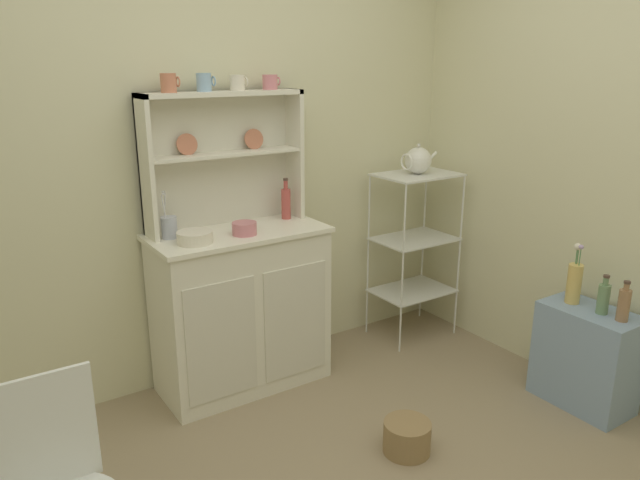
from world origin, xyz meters
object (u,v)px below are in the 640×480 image
(hutch_cabinet, at_px, (241,308))
(bowl_mixing_large, at_px, (195,237))
(bakers_rack, at_px, (415,234))
(side_shelf_blue, at_px, (586,357))
(porcelain_teapot, at_px, (418,160))
(utensil_jar, at_px, (169,227))
(floor_basket, at_px, (407,437))
(vinegar_bottle, at_px, (624,304))
(hutch_shelf_unit, at_px, (221,149))
(cup_terracotta_0, at_px, (169,83))
(oil_bottle, at_px, (603,298))
(flower_vase, at_px, (574,281))
(jam_bottle, at_px, (286,202))

(hutch_cabinet, relative_size, bowl_mixing_large, 5.30)
(hutch_cabinet, bearing_deg, bakers_rack, -1.44)
(side_shelf_blue, bearing_deg, porcelain_teapot, 98.86)
(utensil_jar, bearing_deg, floor_basket, -56.96)
(floor_basket, distance_m, vinegar_bottle, 1.23)
(bowl_mixing_large, height_order, porcelain_teapot, porcelain_teapot)
(hutch_shelf_unit, relative_size, porcelain_teapot, 3.39)
(utensil_jar, bearing_deg, cup_terracotta_0, 33.47)
(hutch_shelf_unit, height_order, oil_bottle, hutch_shelf_unit)
(bakers_rack, bearing_deg, cup_terracotta_0, 174.16)
(flower_vase, bearing_deg, hutch_cabinet, 142.87)
(hutch_shelf_unit, relative_size, jam_bottle, 3.75)
(floor_basket, relative_size, vinegar_bottle, 1.08)
(side_shelf_blue, xyz_separation_m, flower_vase, (0.00, 0.12, 0.39))
(bakers_rack, height_order, side_shelf_blue, bakers_rack)
(bowl_mixing_large, relative_size, flower_vase, 0.55)
(flower_vase, bearing_deg, jam_bottle, 132.66)
(floor_basket, xyz_separation_m, jam_bottle, (-0.00, 1.07, 0.91))
(cup_terracotta_0, relative_size, bowl_mixing_large, 0.52)
(hutch_shelf_unit, distance_m, oil_bottle, 2.09)
(jam_bottle, xyz_separation_m, vinegar_bottle, (1.05, -1.42, -0.37))
(bakers_rack, height_order, oil_bottle, bakers_rack)
(bowl_mixing_large, bearing_deg, jam_bottle, 14.59)
(jam_bottle, height_order, oil_bottle, jam_bottle)
(jam_bottle, height_order, flower_vase, jam_bottle)
(flower_vase, distance_m, vinegar_bottle, 0.28)
(porcelain_teapot, distance_m, vinegar_bottle, 1.42)
(side_shelf_blue, relative_size, bowl_mixing_large, 3.03)
(floor_basket, height_order, cup_terracotta_0, cup_terracotta_0)
(bowl_mixing_large, relative_size, porcelain_teapot, 0.69)
(bakers_rack, distance_m, side_shelf_blue, 1.23)
(hutch_cabinet, relative_size, porcelain_teapot, 3.65)
(floor_basket, xyz_separation_m, porcelain_teapot, (0.87, 0.95, 1.08))
(bakers_rack, distance_m, floor_basket, 1.43)
(jam_bottle, height_order, porcelain_teapot, porcelain_teapot)
(bowl_mixing_large, bearing_deg, utensil_jar, 115.63)
(jam_bottle, bearing_deg, flower_vase, -47.34)
(cup_terracotta_0, xyz_separation_m, jam_bottle, (0.62, -0.04, -0.66))
(hutch_cabinet, distance_m, bowl_mixing_large, 0.54)
(utensil_jar, distance_m, porcelain_teapot, 1.58)
(side_shelf_blue, bearing_deg, flower_vase, 89.73)
(porcelain_teapot, bearing_deg, floor_basket, -132.48)
(bowl_mixing_large, distance_m, utensil_jar, 0.17)
(porcelain_teapot, bearing_deg, utensil_jar, 176.01)
(hutch_shelf_unit, distance_m, flower_vase, 1.97)
(vinegar_bottle, bearing_deg, oil_bottle, 90.00)
(hutch_cabinet, height_order, bakers_rack, bakers_rack)
(hutch_cabinet, xyz_separation_m, vinegar_bottle, (1.40, -1.33, 0.16))
(bakers_rack, bearing_deg, utensil_jar, 176.02)
(bakers_rack, relative_size, floor_basket, 4.87)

